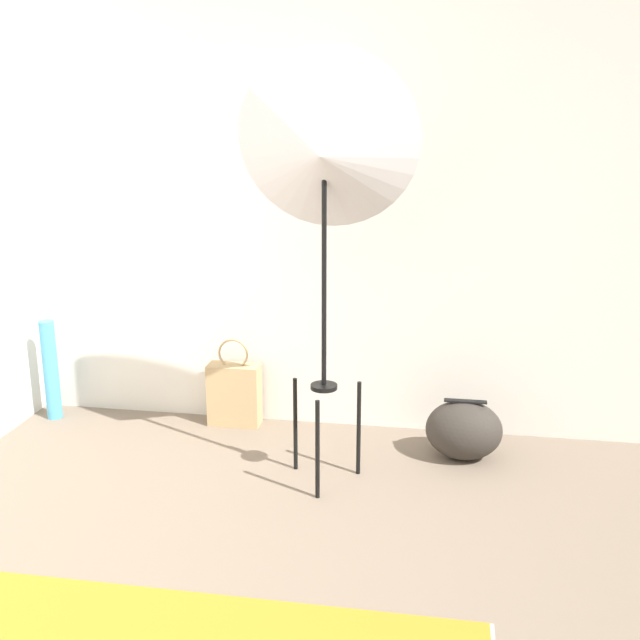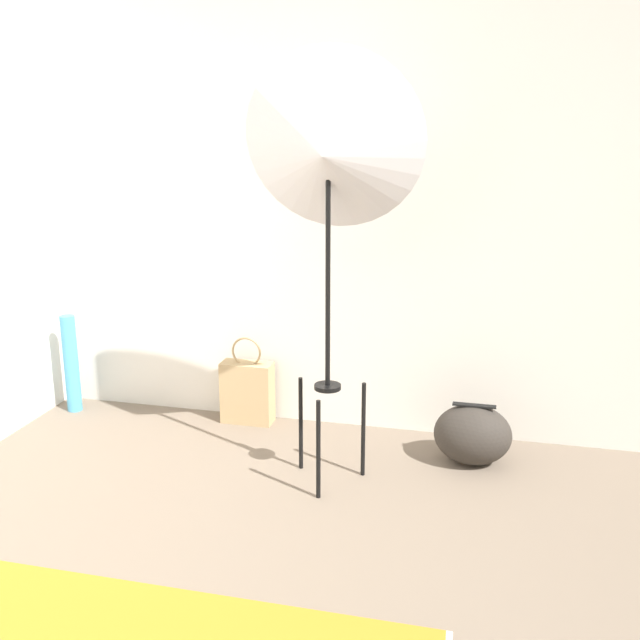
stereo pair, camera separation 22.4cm
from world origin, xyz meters
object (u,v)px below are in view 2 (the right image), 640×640
object	(u,v)px
photo_umbrella	(328,150)
duffel_bag	(473,434)
tote_bag	(247,391)
paper_roll	(71,364)

from	to	relation	value
photo_umbrella	duffel_bag	world-z (taller)	photo_umbrella
tote_bag	duffel_bag	world-z (taller)	tote_bag
duffel_bag	photo_umbrella	bearing A→B (deg)	-151.86
photo_umbrella	tote_bag	bearing A→B (deg)	135.94
paper_roll	duffel_bag	bearing A→B (deg)	-3.68
photo_umbrella	duffel_bag	size ratio (longest dim) A/B	5.13
photo_umbrella	duffel_bag	distance (m)	1.54
photo_umbrella	tote_bag	size ratio (longest dim) A/B	3.93
duffel_bag	paper_roll	distance (m)	2.27
duffel_bag	paper_roll	xyz separation A→B (m)	(-2.26, 0.15, 0.13)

